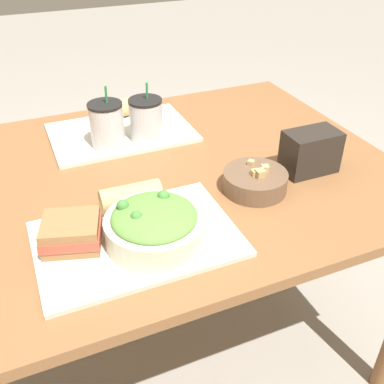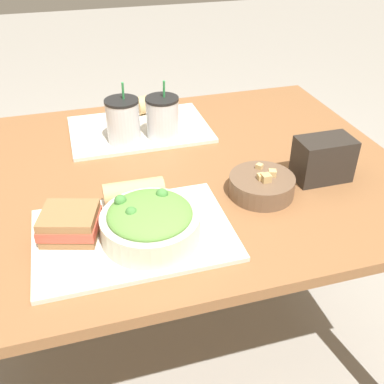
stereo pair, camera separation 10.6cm
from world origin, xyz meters
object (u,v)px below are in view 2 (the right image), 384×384
at_px(soup_bowl, 262,185).
at_px(baguette_near, 135,192).
at_px(drink_cup_dark, 123,122).
at_px(chip_bag, 323,159).
at_px(salad_bowl, 150,222).
at_px(baguette_far, 152,103).
at_px(sandwich_near, 70,223).
at_px(drink_cup_red, 163,119).

distance_m(soup_bowl, baguette_near, 0.33).
xyz_separation_m(drink_cup_dark, chip_bag, (0.49, -0.35, -0.02)).
xyz_separation_m(salad_bowl, drink_cup_dark, (0.02, 0.49, 0.02)).
distance_m(baguette_near, baguette_far, 0.57).
bearing_deg(sandwich_near, drink_cup_red, 70.23).
xyz_separation_m(salad_bowl, chip_bag, (0.51, 0.14, 0.00)).
height_order(baguette_far, drink_cup_red, drink_cup_red).
bearing_deg(baguette_far, drink_cup_red, 166.51).
relative_size(baguette_near, baguette_far, 1.31).
distance_m(baguette_far, drink_cup_dark, 0.25).
bearing_deg(sandwich_near, baguette_near, 44.49).
height_order(drink_cup_red, chip_bag, drink_cup_red).
bearing_deg(chip_bag, sandwich_near, -173.45).
height_order(salad_bowl, baguette_near, salad_bowl).
bearing_deg(salad_bowl, baguette_far, 77.97).
relative_size(drink_cup_red, chip_bag, 1.23).
bearing_deg(baguette_near, drink_cup_dark, -3.37).
distance_m(drink_cup_red, chip_bag, 0.51).
bearing_deg(baguette_near, drink_cup_red, -22.74).
relative_size(salad_bowl, drink_cup_red, 1.20).
relative_size(sandwich_near, chip_bag, 1.02).
height_order(baguette_far, drink_cup_dark, drink_cup_dark).
xyz_separation_m(soup_bowl, baguette_near, (-0.33, 0.04, 0.01)).
bearing_deg(salad_bowl, drink_cup_red, 73.80).
height_order(sandwich_near, baguette_near, sandwich_near).
bearing_deg(baguette_far, salad_bowl, 156.12).
bearing_deg(drink_cup_dark, salad_bowl, -92.05).
distance_m(soup_bowl, sandwich_near, 0.50).
relative_size(sandwich_near, drink_cup_dark, 0.80).
xyz_separation_m(sandwich_near, baguette_far, (0.32, 0.63, -0.00)).
xyz_separation_m(baguette_near, drink_cup_red, (0.15, 0.34, 0.03)).
bearing_deg(sandwich_near, salad_bowl, -2.42).
bearing_deg(baguette_far, sandwich_near, 141.27).
height_order(sandwich_near, chip_bag, chip_bag).
relative_size(salad_bowl, soup_bowl, 1.30).
distance_m(sandwich_near, baguette_far, 0.71).
height_order(soup_bowl, baguette_near, baguette_near).
distance_m(soup_bowl, baguette_far, 0.61).
bearing_deg(soup_bowl, baguette_far, 106.41).
height_order(salad_bowl, chip_bag, chip_bag).
distance_m(salad_bowl, chip_bag, 0.53).
bearing_deg(drink_cup_red, soup_bowl, -64.85).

